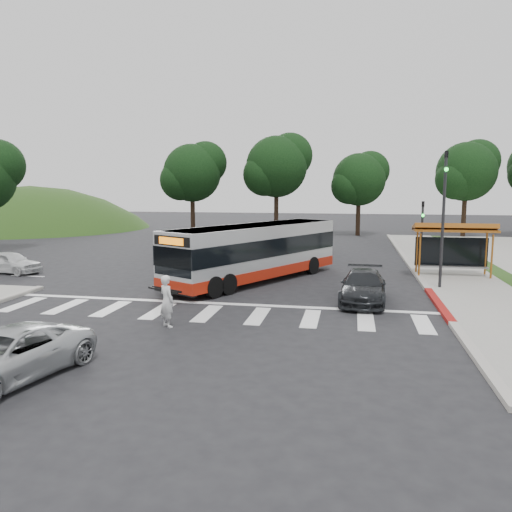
% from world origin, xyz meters
% --- Properties ---
extents(ground, '(140.00, 140.00, 0.00)m').
position_xyz_m(ground, '(0.00, 0.00, 0.00)').
color(ground, black).
rests_on(ground, ground).
extents(sidewalk_east, '(4.00, 40.00, 0.12)m').
position_xyz_m(sidewalk_east, '(11.00, 8.00, 0.06)').
color(sidewalk_east, gray).
rests_on(sidewalk_east, ground).
extents(curb_east, '(0.30, 40.00, 0.15)m').
position_xyz_m(curb_east, '(9.00, 8.00, 0.07)').
color(curb_east, '#9E9991').
rests_on(curb_east, ground).
extents(curb_east_red, '(0.32, 6.00, 0.15)m').
position_xyz_m(curb_east_red, '(9.00, -2.00, 0.08)').
color(curb_east_red, maroon).
rests_on(curb_east_red, ground).
extents(hillside_nw, '(44.00, 44.00, 10.00)m').
position_xyz_m(hillside_nw, '(-32.00, 30.00, 0.00)').
color(hillside_nw, '#1C3B13').
rests_on(hillside_nw, ground).
extents(crosswalk_ladder, '(18.00, 2.60, 0.01)m').
position_xyz_m(crosswalk_ladder, '(0.00, -5.00, 0.01)').
color(crosswalk_ladder, silver).
rests_on(crosswalk_ladder, ground).
extents(bus_shelter, '(4.20, 1.60, 2.86)m').
position_xyz_m(bus_shelter, '(10.80, 5.10, 2.35)').
color(bus_shelter, '#9A5519').
rests_on(bus_shelter, sidewalk_east).
extents(traffic_signal_ne_tall, '(0.18, 0.37, 6.50)m').
position_xyz_m(traffic_signal_ne_tall, '(9.60, 1.49, 3.88)').
color(traffic_signal_ne_tall, black).
rests_on(traffic_signal_ne_tall, ground).
extents(traffic_signal_ne_short, '(0.18, 0.37, 4.00)m').
position_xyz_m(traffic_signal_ne_short, '(9.60, 8.49, 2.48)').
color(traffic_signal_ne_short, black).
rests_on(traffic_signal_ne_short, ground).
extents(tree_ne_a, '(6.16, 5.74, 9.30)m').
position_xyz_m(tree_ne_a, '(16.08, 28.06, 6.39)').
color(tree_ne_a, black).
rests_on(tree_ne_a, parking_lot).
extents(tree_north_a, '(6.60, 6.15, 10.17)m').
position_xyz_m(tree_north_a, '(-1.92, 26.07, 6.92)').
color(tree_north_a, black).
rests_on(tree_north_a, ground).
extents(tree_north_b, '(5.72, 5.33, 8.43)m').
position_xyz_m(tree_north_b, '(6.07, 28.06, 5.66)').
color(tree_north_b, black).
rests_on(tree_north_b, ground).
extents(tree_north_c, '(6.16, 5.74, 9.30)m').
position_xyz_m(tree_north_c, '(-9.92, 24.06, 6.29)').
color(tree_north_c, black).
rests_on(tree_north_c, ground).
extents(transit_bus, '(7.52, 11.12, 2.92)m').
position_xyz_m(transit_bus, '(0.56, 1.98, 1.46)').
color(transit_bus, '#ABAEB0').
rests_on(transit_bus, ground).
extents(pedestrian, '(0.80, 0.76, 1.83)m').
position_xyz_m(pedestrian, '(-0.85, -7.02, 0.92)').
color(pedestrian, silver).
rests_on(pedestrian, ground).
extents(dark_sedan, '(2.10, 4.66, 1.33)m').
position_xyz_m(dark_sedan, '(5.95, -1.80, 0.66)').
color(dark_sedan, black).
rests_on(dark_sedan, ground).
extents(silver_suv_south, '(3.09, 4.99, 1.29)m').
position_xyz_m(silver_suv_south, '(-3.05, -12.41, 0.64)').
color(silver_suv_south, '#B9BCBE').
rests_on(silver_suv_south, ground).
extents(west_car_white, '(3.85, 2.08, 1.24)m').
position_xyz_m(west_car_white, '(-13.52, 1.66, 0.62)').
color(west_car_white, silver).
rests_on(west_car_white, ground).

